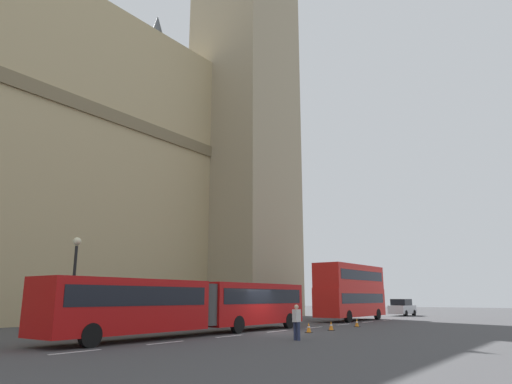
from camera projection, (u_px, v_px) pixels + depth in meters
name	position (u px, v px, depth m)	size (l,w,h in m)	color
ground_plane	(269.00, 332.00, 27.80)	(160.00, 160.00, 0.00)	#424244
lane_centre_marking	(277.00, 331.00, 28.47)	(39.00, 0.16, 0.01)	silver
articulated_bus	(198.00, 303.00, 26.04)	(18.66, 2.54, 2.90)	#B20F0F
double_decker_bus	(351.00, 290.00, 41.98)	(9.80, 2.54, 4.90)	red
sedan_lead	(402.00, 307.00, 52.63)	(4.40, 1.86, 1.85)	#B7B7BC
traffic_cone_west	(309.00, 328.00, 27.34)	(0.36, 0.36, 0.58)	black
traffic_cone_middle	(331.00, 326.00, 29.21)	(0.36, 0.36, 0.58)	black
traffic_cone_east	(357.00, 323.00, 32.78)	(0.36, 0.36, 0.58)	black
street_lamp	(74.00, 278.00, 25.05)	(0.44, 0.44, 5.27)	black
pedestrian_near_cones	(297.00, 321.00, 22.63)	(0.42, 0.36, 1.69)	#262D4C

